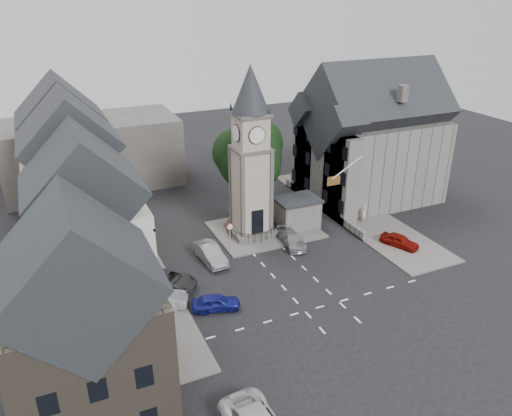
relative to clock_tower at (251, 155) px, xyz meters
name	(u,v)px	position (x,y,z in m)	size (l,w,h in m)	color
ground	(289,272)	(0.00, -7.99, -8.12)	(120.00, 120.00, 0.00)	black
pavement_west	(127,269)	(-12.50, -1.99, -8.05)	(6.00, 30.00, 0.14)	#595651
pavement_east	(353,212)	(12.00, 0.01, -8.05)	(6.00, 26.00, 0.14)	#595651
central_island	(265,230)	(1.50, 0.01, -8.04)	(10.00, 8.00, 0.16)	#595651
road_markings	(322,306)	(0.00, -13.49, -8.12)	(20.00, 8.00, 0.01)	silver
clock_tower	(251,155)	(0.00, 0.00, 0.00)	(4.86, 4.86, 16.25)	#4C4944
stone_shelter	(297,212)	(4.80, -0.49, -6.57)	(4.30, 3.30, 3.08)	slate
town_tree	(249,149)	(2.00, 5.01, -1.15)	(7.20, 7.20, 10.80)	black
warning_sign_post	(230,231)	(-3.20, -2.56, -6.09)	(0.70, 0.19, 2.85)	black
terrace_pink	(68,167)	(-15.50, 8.01, -1.54)	(8.10, 7.60, 12.80)	pink
terrace_cream	(77,197)	(-15.50, 0.01, -1.54)	(8.10, 7.60, 12.80)	beige
terrace_tudor	(91,243)	(-15.50, -7.99, -1.93)	(8.10, 7.60, 12.00)	silver
building_sw_stone	(87,335)	(-17.00, -16.99, -2.77)	(8.60, 7.60, 10.40)	#4C4439
backdrop_west	(92,153)	(-12.00, 20.01, -4.12)	(20.00, 10.00, 8.00)	#4C4944
east_building	(369,145)	(15.59, 3.01, -1.86)	(14.40, 11.40, 12.60)	slate
east_boundary_wall	(321,206)	(9.20, 2.01, -7.67)	(0.40, 16.00, 0.90)	slate
flagpole	(347,167)	(8.00, -3.99, -1.12)	(3.68, 0.10, 2.74)	white
car_west_blue	(216,302)	(-7.50, -10.52, -7.50)	(1.46, 3.64, 1.24)	navy
car_west_silver	(156,299)	(-11.50, -8.39, -7.36)	(1.61, 4.63, 1.53)	#A0A3A8
car_west_grey	(167,280)	(-10.04, -6.04, -7.43)	(2.28, 4.94, 1.37)	#313033
car_island_silver	(210,253)	(-5.50, -3.49, -7.37)	(1.60, 4.58, 1.51)	gray
car_island_east	(292,239)	(2.50, -3.83, -7.50)	(1.73, 4.25, 1.23)	#93979B
car_east_red	(400,241)	(11.50, -8.23, -7.51)	(1.45, 3.61, 1.23)	maroon
pedestrian	(364,215)	(11.50, -2.50, -7.24)	(0.64, 0.42, 1.77)	beige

